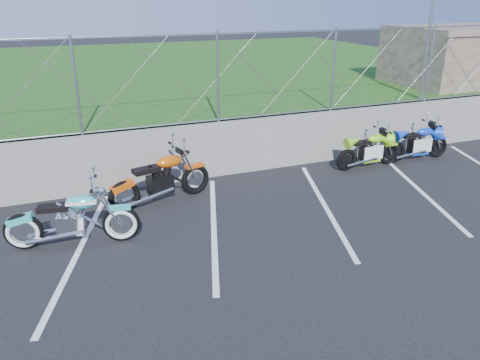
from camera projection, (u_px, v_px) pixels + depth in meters
name	position (u px, v px, depth m)	size (l,w,h in m)	color
ground	(233.00, 251.00, 7.87)	(90.00, 90.00, 0.00)	black
retaining_wall	(178.00, 154.00, 10.65)	(30.00, 0.22, 1.30)	slate
grass_field	(115.00, 83.00, 19.28)	(30.00, 20.00, 1.30)	#1B4612
stone_building	(469.00, 54.00, 15.45)	(5.00, 3.00, 1.80)	brown
chain_link_fence	(174.00, 81.00, 10.04)	(28.00, 0.03, 2.00)	gray
sign_pole	(428.00, 43.00, 12.70)	(0.08, 0.08, 3.00)	gray
parking_lines	(272.00, 215.00, 9.15)	(18.29, 4.31, 0.01)	silver
cruiser_turquoise	(74.00, 221.00, 7.91)	(2.22, 0.71, 1.12)	black
naked_orange	(162.00, 181.00, 9.54)	(2.24, 0.82, 1.13)	black
sportbike_green	(370.00, 151.00, 11.57)	(1.83, 0.65, 0.95)	black
sportbike_blue	(418.00, 144.00, 12.09)	(1.88, 0.67, 0.97)	black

